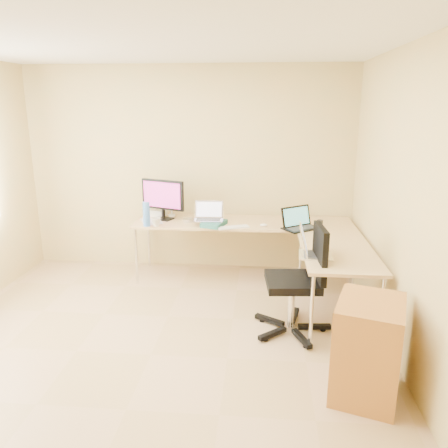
# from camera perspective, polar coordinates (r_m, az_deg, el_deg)

# --- Properties ---
(floor) EXTENTS (4.50, 4.50, 0.00)m
(floor) POSITION_cam_1_polar(r_m,az_deg,el_deg) (4.05, -9.50, -16.41)
(floor) COLOR tan
(floor) RESTS_ON ground
(ceiling) EXTENTS (4.50, 4.50, 0.00)m
(ceiling) POSITION_cam_1_polar(r_m,az_deg,el_deg) (3.49, -11.52, 22.97)
(ceiling) COLOR white
(ceiling) RESTS_ON ground
(wall_back) EXTENTS (4.50, 0.00, 4.50)m
(wall_back) POSITION_cam_1_polar(r_m,az_deg,el_deg) (5.72, -4.55, 7.04)
(wall_back) COLOR tan
(wall_back) RESTS_ON ground
(wall_right) EXTENTS (0.00, 4.50, 4.50)m
(wall_right) POSITION_cam_1_polar(r_m,az_deg,el_deg) (3.62, 23.60, 0.97)
(wall_right) COLOR tan
(wall_right) RESTS_ON ground
(desk_main) EXTENTS (2.65, 0.70, 0.73)m
(desk_main) POSITION_cam_1_polar(r_m,az_deg,el_deg) (5.47, 2.50, -3.38)
(desk_main) COLOR tan
(desk_main) RESTS_ON ground
(desk_return) EXTENTS (0.70, 1.30, 0.73)m
(desk_return) POSITION_cam_1_polar(r_m,az_deg,el_deg) (4.60, 14.29, -7.59)
(desk_return) COLOR tan
(desk_return) RESTS_ON ground
(monitor) EXTENTS (0.61, 0.39, 0.50)m
(monitor) POSITION_cam_1_polar(r_m,az_deg,el_deg) (5.46, -7.95, 3.16)
(monitor) COLOR black
(monitor) RESTS_ON desk_main
(book_stack) EXTENTS (0.31, 0.36, 0.05)m
(book_stack) POSITION_cam_1_polar(r_m,az_deg,el_deg) (5.18, -1.31, 0.07)
(book_stack) COLOR #1F5853
(book_stack) RESTS_ON desk_main
(laptop_center) EXTENTS (0.35, 0.27, 0.22)m
(laptop_center) POSITION_cam_1_polar(r_m,az_deg,el_deg) (5.19, -2.05, 1.65)
(laptop_center) COLOR #B9B5D4
(laptop_center) RESTS_ON desk_main
(laptop_black) EXTENTS (0.50, 0.47, 0.25)m
(laptop_black) POSITION_cam_1_polar(r_m,az_deg,el_deg) (5.09, 10.03, 0.73)
(laptop_black) COLOR black
(laptop_black) RESTS_ON desk_main
(keyboard) EXTENTS (0.38, 0.24, 0.02)m
(keyboard) POSITION_cam_1_polar(r_m,az_deg,el_deg) (5.08, 1.18, -0.43)
(keyboard) COLOR white
(keyboard) RESTS_ON desk_main
(mouse) EXTENTS (0.09, 0.06, 0.03)m
(mouse) POSITION_cam_1_polar(r_m,az_deg,el_deg) (5.17, 5.18, -0.13)
(mouse) COLOR white
(mouse) RESTS_ON desk_main
(mug) EXTENTS (0.11, 0.11, 0.10)m
(mug) POSITION_cam_1_polar(r_m,az_deg,el_deg) (5.21, -8.81, 0.27)
(mug) COLOR beige
(mug) RESTS_ON desk_main
(cd_stack) EXTENTS (0.14, 0.14, 0.03)m
(cd_stack) POSITION_cam_1_polar(r_m,az_deg,el_deg) (5.38, -4.66, 0.51)
(cd_stack) COLOR silver
(cd_stack) RESTS_ON desk_main
(water_bottle) EXTENTS (0.09, 0.09, 0.29)m
(water_bottle) POSITION_cam_1_polar(r_m,az_deg,el_deg) (5.21, -10.05, 1.28)
(water_bottle) COLOR #4379CC
(water_bottle) RESTS_ON desk_main
(papers) EXTENTS (0.34, 0.39, 0.01)m
(papers) POSITION_cam_1_polar(r_m,az_deg,el_deg) (5.44, -9.42, 0.38)
(papers) COLOR silver
(papers) RESTS_ON desk_main
(white_box) EXTENTS (0.27, 0.22, 0.08)m
(white_box) POSITION_cam_1_polar(r_m,az_deg,el_deg) (5.70, -8.75, 1.48)
(white_box) COLOR white
(white_box) RESTS_ON desk_main
(desk_fan) EXTENTS (0.24, 0.24, 0.26)m
(desk_fan) POSITION_cam_1_polar(r_m,az_deg,el_deg) (5.64, -6.84, 2.30)
(desk_fan) COLOR white
(desk_fan) RESTS_ON desk_main
(black_cup) EXTENTS (0.07, 0.07, 0.12)m
(black_cup) POSITION_cam_1_polar(r_m,az_deg,el_deg) (5.11, 12.34, -0.14)
(black_cup) COLOR black
(black_cup) RESTS_ON desk_main
(laptop_return) EXTENTS (0.38, 0.31, 0.24)m
(laptop_return) POSITION_cam_1_polar(r_m,az_deg,el_deg) (4.20, 11.87, -2.55)
(laptop_return) COLOR silver
(laptop_return) RESTS_ON desk_return
(office_chair) EXTENTS (0.69, 0.69, 1.06)m
(office_chair) POSITION_cam_1_polar(r_m,az_deg,el_deg) (4.20, 8.87, -7.54)
(office_chair) COLOR black
(office_chair) RESTS_ON ground
(cabinet) EXTENTS (0.61, 0.68, 0.78)m
(cabinet) POSITION_cam_1_polar(r_m,az_deg,el_deg) (3.53, 18.12, -15.38)
(cabinet) COLOR brown
(cabinet) RESTS_ON ground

